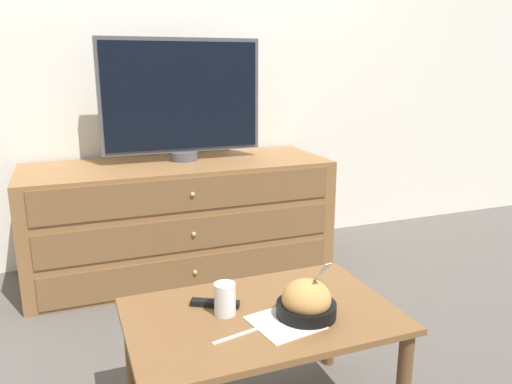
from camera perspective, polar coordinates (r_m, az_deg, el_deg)
name	(u,v)px	position (r m, az deg, el deg)	size (l,w,h in m)	color
ground_plane	(184,249)	(3.16, -8.26, -6.43)	(12.00, 12.00, 0.00)	#56514C
wall_back	(174,31)	(2.99, -9.32, 17.74)	(12.00, 0.05, 2.60)	white
dresser	(181,218)	(2.75, -8.61, -2.93)	(1.60, 0.59, 0.61)	olive
tv	(182,98)	(2.71, -8.48, 10.54)	(0.86, 0.15, 0.64)	#515156
coffee_table	(262,331)	(1.58, 0.66, -15.57)	(0.81, 0.52, 0.39)	brown
takeout_bowl	(306,302)	(1.52, 5.78, -12.44)	(0.18, 0.18, 0.19)	black
drink_cup	(225,301)	(1.52, -3.57, -12.31)	(0.06, 0.06, 0.10)	beige
napkin	(285,323)	(1.49, 3.31, -14.67)	(0.21, 0.21, 0.00)	silver
knife	(241,334)	(1.43, -1.70, -15.93)	(0.18, 0.05, 0.01)	silver
remote_control	(215,303)	(1.59, -4.70, -12.57)	(0.15, 0.10, 0.02)	black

